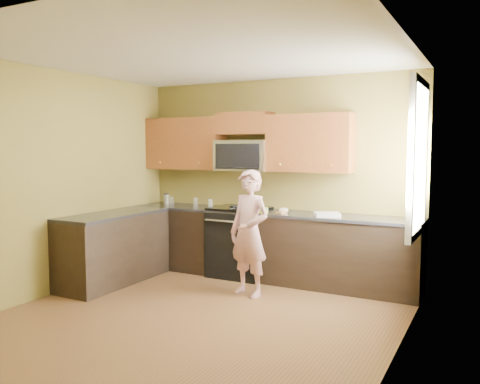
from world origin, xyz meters
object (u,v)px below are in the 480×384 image
Objects in this scene: microwave at (244,171)px; butter_tub at (263,213)px; stove at (240,242)px; woman at (249,233)px; frying_pan at (238,209)px; travel_mug at (166,204)px.

microwave is 0.75m from butter_tub.
stove is at bearing -90.00° from microwave.
woman is 3.72× the size of frying_pan.
stove is 1.34m from travel_mug.
microwave is at bearing 3.66° from travel_mug.
woman reaches higher than stove.
stove is 7.52× the size of butter_tub.
travel_mug is (-1.70, 0.22, 0.00)m from butter_tub.
frying_pan is (-0.44, 0.55, 0.20)m from woman.
frying_pan reaches higher than butter_tub.
frying_pan is at bearing -175.78° from butter_tub.
stove is at bearing 139.77° from woman.
frying_pan is 2.41× the size of travel_mug.
butter_tub reaches higher than stove.
travel_mug is (-1.35, 0.25, -0.03)m from frying_pan.
travel_mug is (-1.79, 0.80, 0.17)m from woman.
frying_pan reaches higher than stove.
microwave reaches higher than travel_mug.
stove is 1.25× the size of microwave.
woman is (0.53, -0.88, -0.70)m from microwave.
woman is 0.61m from butter_tub.
woman is at bearing -59.23° from microwave.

